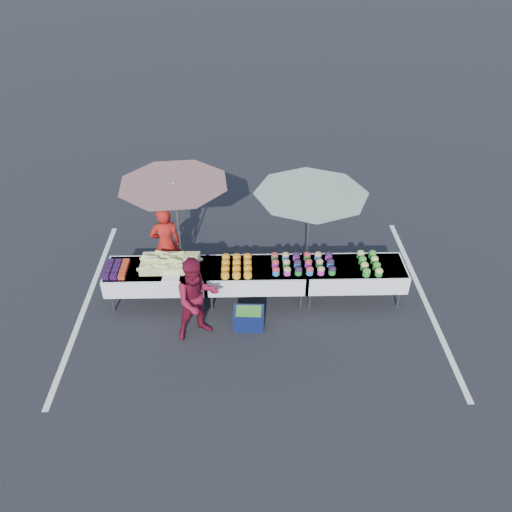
{
  "coord_description": "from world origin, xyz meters",
  "views": [
    {
      "loc": [
        -0.15,
        -7.18,
        6.25
      ],
      "look_at": [
        0.0,
        0.0,
        1.0
      ],
      "focal_mm": 35.0,
      "sensor_mm": 36.0,
      "label": 1
    }
  ],
  "objects_px": {
    "umbrella_right": "(310,202)",
    "customer": "(197,299)",
    "table_center": "(256,274)",
    "table_right": "(354,273)",
    "umbrella_left": "(174,192)",
    "vendor": "(166,244)",
    "storage_bin": "(249,318)",
    "table_left": "(158,276)"
  },
  "relations": [
    {
      "from": "table_right",
      "to": "vendor",
      "type": "bearing_deg",
      "value": 168.48
    },
    {
      "from": "table_center",
      "to": "customer",
      "type": "bearing_deg",
      "value": -138.21
    },
    {
      "from": "vendor",
      "to": "umbrella_left",
      "type": "xyz_separation_m",
      "value": [
        0.26,
        0.08,
        1.08
      ]
    },
    {
      "from": "table_right",
      "to": "vendor",
      "type": "height_order",
      "value": "vendor"
    },
    {
      "from": "table_left",
      "to": "storage_bin",
      "type": "distance_m",
      "value": 1.85
    },
    {
      "from": "vendor",
      "to": "umbrella_right",
      "type": "height_order",
      "value": "umbrella_right"
    },
    {
      "from": "table_left",
      "to": "customer",
      "type": "xyz_separation_m",
      "value": [
        0.8,
        -0.9,
        0.21
      ]
    },
    {
      "from": "umbrella_right",
      "to": "customer",
      "type": "bearing_deg",
      "value": -146.6
    },
    {
      "from": "table_left",
      "to": "storage_bin",
      "type": "height_order",
      "value": "table_left"
    },
    {
      "from": "table_center",
      "to": "vendor",
      "type": "height_order",
      "value": "vendor"
    },
    {
      "from": "umbrella_left",
      "to": "storage_bin",
      "type": "distance_m",
      "value": 2.63
    },
    {
      "from": "table_center",
      "to": "table_right",
      "type": "relative_size",
      "value": 1.0
    },
    {
      "from": "table_center",
      "to": "table_right",
      "type": "distance_m",
      "value": 1.8
    },
    {
      "from": "table_left",
      "to": "umbrella_left",
      "type": "bearing_deg",
      "value": 66.84
    },
    {
      "from": "table_left",
      "to": "table_center",
      "type": "distance_m",
      "value": 1.8
    },
    {
      "from": "umbrella_left",
      "to": "table_left",
      "type": "bearing_deg",
      "value": -113.16
    },
    {
      "from": "table_center",
      "to": "storage_bin",
      "type": "height_order",
      "value": "table_center"
    },
    {
      "from": "table_left",
      "to": "table_center",
      "type": "relative_size",
      "value": 1.0
    },
    {
      "from": "umbrella_right",
      "to": "table_center",
      "type": "bearing_deg",
      "value": -157.45
    },
    {
      "from": "table_left",
      "to": "umbrella_left",
      "type": "distance_m",
      "value": 1.56
    },
    {
      "from": "customer",
      "to": "umbrella_left",
      "type": "xyz_separation_m",
      "value": [
        -0.46,
        1.7,
        1.08
      ]
    },
    {
      "from": "table_left",
      "to": "customer",
      "type": "relative_size",
      "value": 1.18
    },
    {
      "from": "customer",
      "to": "umbrella_left",
      "type": "relative_size",
      "value": 0.63
    },
    {
      "from": "table_left",
      "to": "vendor",
      "type": "height_order",
      "value": "vendor"
    },
    {
      "from": "table_left",
      "to": "table_right",
      "type": "relative_size",
      "value": 1.0
    },
    {
      "from": "customer",
      "to": "table_right",
      "type": "bearing_deg",
      "value": -5.8
    },
    {
      "from": "table_center",
      "to": "table_right",
      "type": "height_order",
      "value": "same"
    },
    {
      "from": "table_left",
      "to": "vendor",
      "type": "relative_size",
      "value": 1.18
    },
    {
      "from": "table_left",
      "to": "customer",
      "type": "height_order",
      "value": "customer"
    },
    {
      "from": "customer",
      "to": "storage_bin",
      "type": "relative_size",
      "value": 2.86
    },
    {
      "from": "umbrella_left",
      "to": "umbrella_right",
      "type": "bearing_deg",
      "value": -9.38
    },
    {
      "from": "umbrella_right",
      "to": "table_right",
      "type": "bearing_deg",
      "value": -25.55
    },
    {
      "from": "table_left",
      "to": "table_center",
      "type": "height_order",
      "value": "same"
    },
    {
      "from": "table_center",
      "to": "umbrella_left",
      "type": "bearing_deg",
      "value": 151.24
    },
    {
      "from": "umbrella_left",
      "to": "vendor",
      "type": "bearing_deg",
      "value": -162.26
    },
    {
      "from": "table_right",
      "to": "umbrella_right",
      "type": "xyz_separation_m",
      "value": [
        -0.84,
        0.4,
        1.29
      ]
    },
    {
      "from": "vendor",
      "to": "customer",
      "type": "relative_size",
      "value": 1.0
    },
    {
      "from": "storage_bin",
      "to": "table_right",
      "type": "bearing_deg",
      "value": 23.5
    },
    {
      "from": "table_center",
      "to": "customer",
      "type": "height_order",
      "value": "customer"
    },
    {
      "from": "vendor",
      "to": "umbrella_right",
      "type": "xyz_separation_m",
      "value": [
        2.68,
        -0.32,
        1.08
      ]
    },
    {
      "from": "vendor",
      "to": "storage_bin",
      "type": "relative_size",
      "value": 2.86
    },
    {
      "from": "umbrella_right",
      "to": "umbrella_left",
      "type": "bearing_deg",
      "value": 170.62
    }
  ]
}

